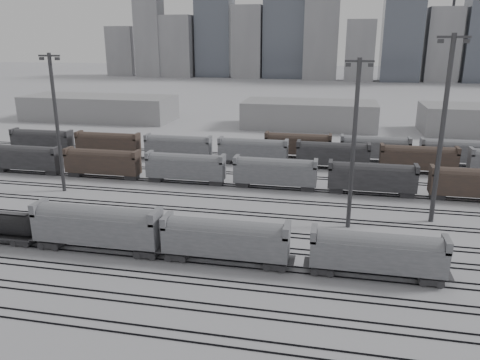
% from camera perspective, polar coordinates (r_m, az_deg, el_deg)
% --- Properties ---
extents(ground, '(900.00, 900.00, 0.00)m').
position_cam_1_polar(ground, '(58.65, -7.98, -9.91)').
color(ground, '#BBBABF').
rests_on(ground, ground).
extents(tracks, '(220.00, 71.50, 0.16)m').
position_cam_1_polar(tracks, '(73.90, -3.45, -3.92)').
color(tracks, black).
rests_on(tracks, ground).
extents(hopper_car_a, '(16.72, 3.32, 5.98)m').
position_cam_1_polar(hopper_car_a, '(62.12, -17.04, -5.22)').
color(hopper_car_a, '#252527').
rests_on(hopper_car_a, ground).
extents(hopper_car_b, '(15.40, 3.06, 5.51)m').
position_cam_1_polar(hopper_car_b, '(56.41, -1.80, -7.05)').
color(hopper_car_b, '#252527').
rests_on(hopper_car_b, ground).
extents(hopper_car_c, '(14.98, 2.98, 5.36)m').
position_cam_1_polar(hopper_car_c, '(55.34, 16.40, -8.37)').
color(hopper_car_c, '#252527').
rests_on(hopper_car_c, ground).
extents(light_mast_b, '(3.85, 0.62, 24.04)m').
position_cam_1_polar(light_mast_b, '(87.11, -21.47, 6.77)').
color(light_mast_b, '#38383B').
rests_on(light_mast_b, ground).
extents(light_mast_c, '(3.83, 0.61, 23.91)m').
position_cam_1_polar(light_mast_c, '(66.46, 13.71, 4.59)').
color(light_mast_c, '#38383B').
rests_on(light_mast_c, ground).
extents(light_mast_d, '(4.32, 0.69, 27.02)m').
position_cam_1_polar(light_mast_d, '(72.30, 23.47, 5.97)').
color(light_mast_d, '#38383B').
rests_on(light_mast_d, ground).
extents(bg_string_near, '(151.00, 3.00, 5.60)m').
position_cam_1_polar(bg_string_near, '(85.06, 4.29, 0.79)').
color(bg_string_near, gray).
rests_on(bg_string_near, ground).
extents(bg_string_mid, '(151.00, 3.00, 5.60)m').
position_cam_1_polar(bg_string_mid, '(99.88, 11.23, 2.94)').
color(bg_string_mid, '#252527').
rests_on(bg_string_mid, ground).
extents(bg_string_far, '(66.00, 3.00, 5.60)m').
position_cam_1_polar(bg_string_far, '(109.01, 20.55, 3.34)').
color(bg_string_far, '#46352C').
rests_on(bg_string_far, ground).
extents(warehouse_left, '(50.00, 18.00, 8.00)m').
position_cam_1_polar(warehouse_left, '(165.58, -16.77, 8.41)').
color(warehouse_left, gray).
rests_on(warehouse_left, ground).
extents(warehouse_mid, '(40.00, 18.00, 8.00)m').
position_cam_1_polar(warehouse_mid, '(146.05, 8.44, 7.90)').
color(warehouse_mid, gray).
rests_on(warehouse_mid, ground).
extents(skyline, '(316.00, 22.40, 95.00)m').
position_cam_1_polar(skyline, '(329.30, 11.05, 18.02)').
color(skyline, '#9B9A9D').
rests_on(skyline, ground).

